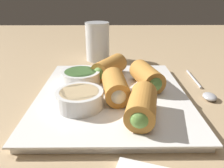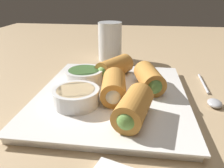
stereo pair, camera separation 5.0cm
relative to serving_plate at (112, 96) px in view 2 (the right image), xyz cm
name	(u,v)px [view 2 (the right image)]	position (x,y,z in cm)	size (l,w,h in cm)	color
table_surface	(119,107)	(-0.84, -1.42, -1.76)	(180.00, 140.00, 2.00)	tan
serving_plate	(112,96)	(0.00, 0.00, 0.00)	(30.07, 26.49, 1.50)	white
roll_front_left	(114,87)	(-2.33, -0.60, 2.80)	(9.14, 4.93, 4.13)	#C68438
roll_front_right	(150,79)	(2.37, -6.71, 2.80)	(9.24, 5.97, 4.13)	#C68438
roll_back_left	(133,108)	(-8.91, -4.12, 2.80)	(9.24, 5.84, 4.13)	#C68438
roll_back_right	(113,68)	(7.46, 0.68, 2.80)	(9.20, 7.76, 4.13)	#C68438
dipping_bowl_near	(84,75)	(3.94, 6.10, 2.20)	(7.58, 7.58, 2.67)	white
dipping_bowl_far	(76,96)	(-5.10, 5.18, 2.20)	(7.58, 7.58, 2.67)	white
spoon	(212,98)	(2.10, -18.17, -0.28)	(16.20, 2.59, 1.10)	#B2B2B7
drinking_glass	(110,41)	(24.81, 3.82, 4.48)	(6.60, 6.60, 10.48)	silver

